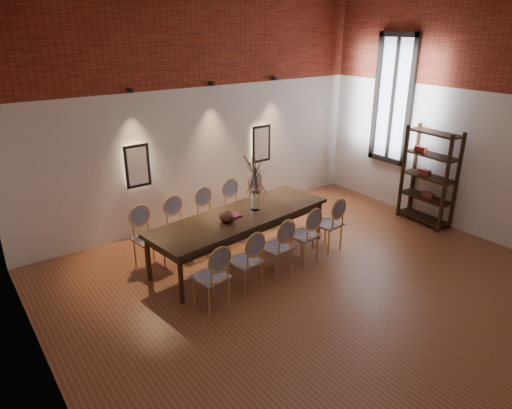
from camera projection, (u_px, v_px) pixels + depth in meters
floor at (333, 299)px, 6.29m from camera, size 7.00×7.00×0.02m
wall_back at (199, 115)px, 8.22m from camera, size 7.00×0.10×4.00m
wall_left at (28, 231)px, 3.61m from camera, size 0.10×7.00×4.00m
wall_right at (495, 124)px, 7.49m from camera, size 0.10×7.00×4.00m
brick_band_back at (198, 41)px, 7.71m from camera, size 7.00×0.02×1.50m
brick_band_left at (6, 67)px, 3.19m from camera, size 0.02×7.00×1.50m
brick_band_right at (508, 43)px, 6.99m from camera, size 0.02×7.00×1.50m
niche_left at (137, 166)px, 7.69m from camera, size 0.36×0.06×0.66m
niche_right at (260, 144)px, 9.11m from camera, size 0.36×0.06×0.66m
spot_fixture_left at (130, 90)px, 7.21m from camera, size 0.08×0.10×0.08m
spot_fixture_mid at (211, 83)px, 8.03m from camera, size 0.08×0.10×0.08m
spot_fixture_right at (274, 78)px, 8.79m from camera, size 0.08×0.10×0.08m
window_glass at (394, 100)px, 8.89m from camera, size 0.02×0.78×2.38m
window_frame at (393, 100)px, 8.88m from camera, size 0.08×0.90×2.50m
window_mullion at (393, 100)px, 8.88m from camera, size 0.06×0.06×2.40m
dining_table at (241, 236)px, 7.27m from camera, size 3.16×1.37×0.75m
chair_near_a at (211, 276)px, 5.93m from camera, size 0.49×0.49×0.94m
chair_near_b at (245, 261)px, 6.32m from camera, size 0.49×0.49×0.94m
chair_near_c at (276, 247)px, 6.71m from camera, size 0.49×0.49×0.94m
chair_near_d at (303, 235)px, 7.10m from camera, size 0.49×0.49×0.94m
chair_near_e at (328, 224)px, 7.49m from camera, size 0.49×0.49×0.94m
chair_far_a at (148, 239)px, 6.97m from camera, size 0.49×0.49×0.94m
chair_far_b at (181, 227)px, 7.36m from camera, size 0.49×0.49×0.94m
chair_far_c at (211, 217)px, 7.75m from camera, size 0.49×0.49×0.94m
chair_far_d at (238, 208)px, 8.14m from camera, size 0.49×0.49×0.94m
chair_far_e at (262, 199)px, 8.53m from camera, size 0.49×0.49×0.94m
vase at (255, 201)px, 7.27m from camera, size 0.14×0.14×0.30m
dried_branches at (255, 174)px, 7.10m from camera, size 0.50×0.50×0.70m
bowl at (227, 216)px, 6.85m from camera, size 0.24×0.24×0.18m
book at (232, 216)px, 7.03m from camera, size 0.28×0.21×0.03m
shelving_rack at (429, 177)px, 8.42m from camera, size 0.44×1.02×1.80m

